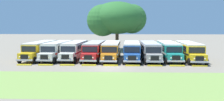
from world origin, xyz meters
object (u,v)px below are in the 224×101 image
Objects in this scene: parked_bus_slot_3 at (95,50)px; broad_shade_tree at (117,19)px; parked_bus_slot_2 at (75,49)px; parked_bus_slot_4 at (111,50)px; parked_bus_slot_7 at (168,50)px; parked_bus_slot_0 at (41,49)px; parked_bus_slot_1 at (58,49)px; parked_bus_slot_8 at (189,50)px; parked_bus_slot_5 at (132,50)px; parked_bus_slot_6 at (150,50)px.

broad_shade_tree reaches higher than parked_bus_slot_3.
broad_shade_tree is (6.77, 12.85, 5.37)m from parked_bus_slot_2.
parked_bus_slot_2 is at bearing -94.51° from parked_bus_slot_4.
parked_bus_slot_7 is 0.84× the size of broad_shade_tree.
parked_bus_slot_3 is 1.00× the size of parked_bus_slot_7.
broad_shade_tree is at bearing -145.83° from parked_bus_slot_7.
parked_bus_slot_1 is at bearing 90.17° from parked_bus_slot_0.
parked_bus_slot_0 is at bearing -85.58° from parked_bus_slot_2.
parked_bus_slot_8 is (21.31, -0.56, 0.00)m from parked_bus_slot_1.
parked_bus_slot_5 is 14.84m from broad_shade_tree.
parked_bus_slot_0 is 1.00× the size of parked_bus_slot_5.
parked_bus_slot_6 is 1.00× the size of parked_bus_slot_8.
parked_bus_slot_0 is at bearing -89.47° from parked_bus_slot_7.
parked_bus_slot_0 is 1.00× the size of parked_bus_slot_8.
parked_bus_slot_0 is 5.78m from parked_bus_slot_2.
parked_bus_slot_4 is 3.30m from parked_bus_slot_5.
parked_bus_slot_6 and parked_bus_slot_7 have the same top height.
parked_bus_slot_0 is 18.07m from parked_bus_slot_6.
broad_shade_tree is (-8.60, 13.17, 5.37)m from parked_bus_slot_7.
parked_bus_slot_3 is 1.00× the size of parked_bus_slot_4.
parked_bus_slot_0 and parked_bus_slot_4 have the same top height.
parked_bus_slot_8 is (15.18, -0.52, 0.00)m from parked_bus_slot_3.
parked_bus_slot_0 is 1.00× the size of parked_bus_slot_4.
parked_bus_slot_0 is 15.18m from parked_bus_slot_5.
broad_shade_tree is (9.60, 13.17, 5.37)m from parked_bus_slot_1.
parked_bus_slot_0 and parked_bus_slot_8 have the same top height.
parked_bus_slot_6 and parked_bus_slot_8 have the same top height.
parked_bus_slot_6 is at bearing 90.27° from parked_bus_slot_3.
parked_bus_slot_4 is at bearing 86.08° from parked_bus_slot_3.
parked_bus_slot_1 is 1.01× the size of parked_bus_slot_8.
broad_shade_tree is at bearing 179.15° from parked_bus_slot_4.
parked_bus_slot_7 is (21.15, -0.18, 0.00)m from parked_bus_slot_0.
parked_bus_slot_3 is at bearing 86.71° from parked_bus_slot_2.
parked_bus_slot_0 is at bearing -89.75° from parked_bus_slot_5.
parked_bus_slot_7 is (5.98, 0.41, 0.00)m from parked_bus_slot_5.
parked_bus_slot_7 is 1.00× the size of parked_bus_slot_8.
parked_bus_slot_4 is at bearing 91.00° from parked_bus_slot_0.
parked_bus_slot_4 is at bearing -88.13° from parked_bus_slot_5.
parked_bus_slot_4 is at bearing 86.51° from parked_bus_slot_2.
parked_bus_slot_5 is 1.00× the size of parked_bus_slot_8.
parked_bus_slot_3 is 12.08m from parked_bus_slot_7.
parked_bus_slot_3 is 1.00× the size of parked_bus_slot_5.
parked_bus_slot_4 is 1.00× the size of parked_bus_slot_8.
parked_bus_slot_5 is 1.00× the size of parked_bus_slot_7.
parked_bus_slot_3 is at bearing -90.95° from parked_bus_slot_5.
parked_bus_slot_4 is at bearing -89.01° from parked_bus_slot_8.
parked_bus_slot_2 and parked_bus_slot_3 have the same top height.
parked_bus_slot_8 is (9.09, -0.15, 0.00)m from parked_bus_slot_5.
parked_bus_slot_4 is at bearing -90.51° from parked_bus_slot_6.
parked_bus_slot_3 is at bearing 93.55° from parked_bus_slot_1.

